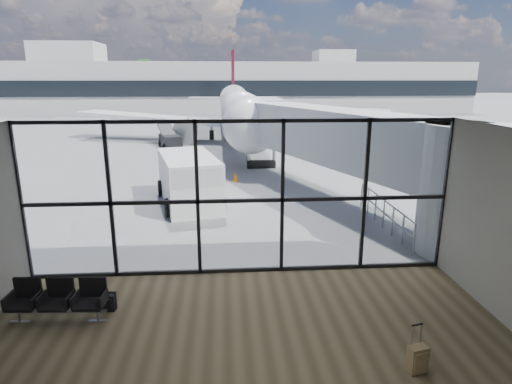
{
  "coord_description": "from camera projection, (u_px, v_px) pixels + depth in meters",
  "views": [
    {
      "loc": [
        -0.41,
        -11.64,
        5.57
      ],
      "look_at": [
        0.67,
        3.0,
        1.64
      ],
      "focal_mm": 30.0,
      "sensor_mm": 36.0,
      "label": 1
    }
  ],
  "objects": [
    {
      "name": "airliner",
      "position": [
        239.0,
        109.0,
        40.37
      ],
      "size": [
        29.97,
        34.66,
        8.93
      ],
      "rotation": [
        0.0,
        0.0,
        0.01
      ],
      "color": "silver",
      "rests_on": "ground"
    },
    {
      "name": "suitcase",
      "position": [
        418.0,
        359.0,
        8.27
      ],
      "size": [
        0.41,
        0.33,
        1.0
      ],
      "rotation": [
        0.0,
        0.0,
        0.23
      ],
      "color": "#937B52",
      "rests_on": "ground"
    },
    {
      "name": "tree_2",
      "position": [
        45.0,
        76.0,
        78.18
      ],
      "size": [
        6.27,
        6.27,
        9.03
      ],
      "color": "#382619",
      "rests_on": "ground"
    },
    {
      "name": "tree_4",
      "position": [
        112.0,
        80.0,
        79.19
      ],
      "size": [
        5.61,
        5.61,
        8.07
      ],
      "color": "#382619",
      "rests_on": "ground"
    },
    {
      "name": "ground",
      "position": [
        228.0,
        126.0,
        51.22
      ],
      "size": [
        220.0,
        220.0,
        0.0
      ],
      "primitive_type": "plane",
      "color": "slate",
      "rests_on": "ground"
    },
    {
      "name": "seating_row",
      "position": [
        59.0,
        298.0,
        10.07
      ],
      "size": [
        2.27,
        0.74,
        1.0
      ],
      "rotation": [
        0.0,
        0.0,
        -0.05
      ],
      "color": "gray",
      "rests_on": "ground"
    },
    {
      "name": "tree_3",
      "position": [
        79.0,
        83.0,
        78.93
      ],
      "size": [
        4.95,
        4.95,
        7.12
      ],
      "color": "#382619",
      "rests_on": "ground"
    },
    {
      "name": "jet_bridge",
      "position": [
        343.0,
        143.0,
        19.14
      ],
      "size": [
        8.0,
        16.5,
        4.33
      ],
      "color": "#ACAFB2",
      "rests_on": "ground"
    },
    {
      "name": "far_terminal",
      "position": [
        222.0,
        86.0,
        71.26
      ],
      "size": [
        80.0,
        12.2,
        11.0
      ],
      "color": "#B2B2AD",
      "rests_on": "ground"
    },
    {
      "name": "service_van",
      "position": [
        189.0,
        180.0,
        19.21
      ],
      "size": [
        3.36,
        5.48,
        2.22
      ],
      "rotation": [
        0.0,
        0.0,
        0.23
      ],
      "color": "white",
      "rests_on": "ground"
    },
    {
      "name": "backpack",
      "position": [
        109.0,
        302.0,
        10.52
      ],
      "size": [
        0.34,
        0.32,
        0.46
      ],
      "rotation": [
        0.0,
        0.0,
        -0.17
      ],
      "color": "black",
      "rests_on": "ground"
    },
    {
      "name": "tree_1",
      "position": [
        11.0,
        80.0,
        77.91
      ],
      "size": [
        5.61,
        5.61,
        8.07
      ],
      "color": "#382619",
      "rests_on": "ground"
    },
    {
      "name": "tree_5",
      "position": [
        145.0,
        76.0,
        79.46
      ],
      "size": [
        6.27,
        6.27,
        9.03
      ],
      "color": "#382619",
      "rests_on": "ground"
    },
    {
      "name": "glass_curtain_wall",
      "position": [
        240.0,
        199.0,
        12.1
      ],
      "size": [
        12.1,
        0.12,
        4.5
      ],
      "color": "white",
      "rests_on": "ground"
    },
    {
      "name": "traffic_cone_a",
      "position": [
        221.0,
        171.0,
        25.1
      ],
      "size": [
        0.42,
        0.42,
        0.59
      ],
      "color": "#FF360D",
      "rests_on": "ground"
    },
    {
      "name": "traffic_cone_b",
      "position": [
        192.0,
        164.0,
        27.24
      ],
      "size": [
        0.43,
        0.43,
        0.61
      ],
      "color": "#CF4F0A",
      "rests_on": "ground"
    },
    {
      "name": "traffic_cone_c",
      "position": [
        236.0,
        177.0,
        23.74
      ],
      "size": [
        0.36,
        0.36,
        0.52
      ],
      "color": "orange",
      "rests_on": "ground"
    },
    {
      "name": "lounge_shell",
      "position": [
        251.0,
        253.0,
        7.37
      ],
      "size": [
        12.02,
        8.01,
        4.51
      ],
      "color": "brown",
      "rests_on": "ground"
    },
    {
      "name": "belt_loader",
      "position": [
        170.0,
        140.0,
        35.4
      ],
      "size": [
        2.41,
        4.02,
        1.75
      ],
      "rotation": [
        0.0,
        0.0,
        0.32
      ],
      "color": "black",
      "rests_on": "ground"
    },
    {
      "name": "apron_railing",
      "position": [
        384.0,
        210.0,
        16.27
      ],
      "size": [
        0.06,
        5.46,
        1.11
      ],
      "color": "gray",
      "rests_on": "ground"
    }
  ]
}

